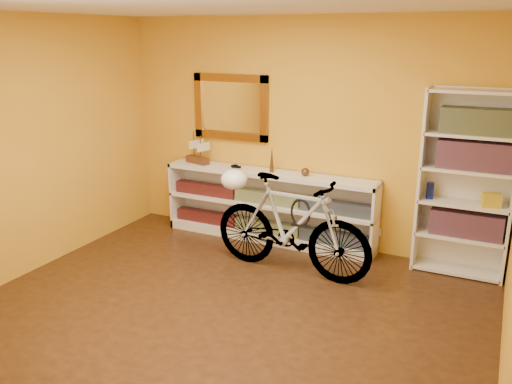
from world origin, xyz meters
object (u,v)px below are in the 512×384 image
at_px(bookcase, 466,185).
at_px(bicycle, 291,225).
at_px(helmet, 234,180).
at_px(console_unit, 268,206).

distance_m(bookcase, bicycle, 1.79).
relative_size(bookcase, helmet, 6.65).
height_order(bicycle, helmet, bicycle).
bearing_deg(bicycle, bookcase, -60.39).
distance_m(bicycle, helmet, 0.78).
bearing_deg(bookcase, helmet, -162.11).
bearing_deg(helmet, bookcase, 17.89).
height_order(bookcase, helmet, bookcase).
height_order(console_unit, helmet, helmet).
relative_size(bookcase, bicycle, 1.07).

